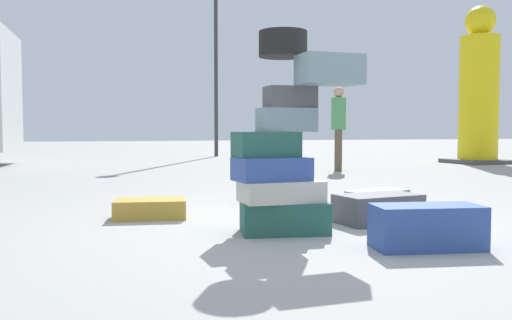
% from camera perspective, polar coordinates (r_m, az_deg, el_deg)
% --- Properties ---
extents(ground_plane, '(80.00, 80.00, 0.00)m').
position_cam_1_polar(ground_plane, '(4.51, 5.55, -7.28)').
color(ground_plane, '#9E9E99').
extents(suitcase_tower, '(0.94, 0.59, 1.60)m').
position_cam_1_polar(suitcase_tower, '(4.22, 3.18, 1.18)').
color(suitcase_tower, '#26594C').
rests_on(suitcase_tower, ground).
extents(suitcase_slate_upright_blue, '(0.73, 0.55, 0.20)m').
position_cam_1_polar(suitcase_slate_upright_blue, '(5.67, 12.91, -4.19)').
color(suitcase_slate_upright_blue, gray).
rests_on(suitcase_slate_upright_blue, ground).
extents(suitcase_charcoal_white_trunk, '(0.78, 0.50, 0.25)m').
position_cam_1_polar(suitcase_charcoal_white_trunk, '(4.86, 12.96, -5.09)').
color(suitcase_charcoal_white_trunk, '#4C4C51').
rests_on(suitcase_charcoal_white_trunk, ground).
extents(suitcase_black_foreground_far, '(0.61, 0.47, 0.20)m').
position_cam_1_polar(suitcase_black_foreground_far, '(6.00, 1.37, -3.70)').
color(suitcase_black_foreground_far, black).
rests_on(suitcase_black_foreground_far, ground).
extents(suitcase_tan_right_side, '(0.72, 0.51, 0.18)m').
position_cam_1_polar(suitcase_tan_right_side, '(5.09, -11.27, -5.13)').
color(suitcase_tan_right_side, '#B28C33').
rests_on(suitcase_tan_right_side, ground).
extents(suitcase_navy_foreground_near, '(0.79, 0.48, 0.30)m').
position_cam_1_polar(suitcase_navy_foreground_near, '(3.89, 17.86, -6.84)').
color(suitcase_navy_foreground_near, '#334F99').
rests_on(suitcase_navy_foreground_near, ground).
extents(person_bearded_onlooker, '(0.30, 0.33, 1.71)m').
position_cam_1_polar(person_bearded_onlooker, '(10.95, 8.84, 4.17)').
color(person_bearded_onlooker, brown).
rests_on(person_bearded_onlooker, ground).
extents(yellow_dummy_statue, '(1.34, 1.34, 3.93)m').
position_cam_1_polar(yellow_dummy_statue, '(14.56, 22.78, 6.54)').
color(yellow_dummy_statue, yellow).
rests_on(yellow_dummy_statue, ground).
extents(lamp_post, '(0.36, 0.36, 7.07)m').
position_cam_1_polar(lamp_post, '(17.49, -4.34, 15.34)').
color(lamp_post, '#333338').
rests_on(lamp_post, ground).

